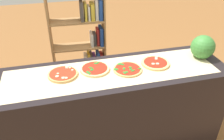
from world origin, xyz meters
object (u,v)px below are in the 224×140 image
(bookshelf, at_px, (86,45))
(watermelon, at_px, (203,47))
(pizza_spinach_2, at_px, (127,69))
(pizza_spinach_1, at_px, (95,69))
(pizza_mushroom_3, at_px, (155,63))
(pizza_mushroom_0, at_px, (63,74))

(bookshelf, bearing_deg, watermelon, -45.99)
(watermelon, bearing_deg, pizza_spinach_2, -176.05)
(pizza_spinach_1, bearing_deg, watermelon, -1.11)
(pizza_spinach_1, height_order, pizza_mushroom_3, same)
(pizza_mushroom_0, distance_m, watermelon, 1.36)
(pizza_mushroom_0, height_order, pizza_mushroom_3, pizza_mushroom_0)
(watermelon, relative_size, bookshelf, 0.16)
(pizza_spinach_1, height_order, watermelon, watermelon)
(pizza_spinach_2, bearing_deg, pizza_mushroom_0, 174.55)
(pizza_mushroom_3, relative_size, bookshelf, 0.19)
(pizza_spinach_1, distance_m, pizza_spinach_2, 0.30)
(pizza_spinach_2, xyz_separation_m, watermelon, (0.78, 0.05, 0.10))
(pizza_spinach_2, height_order, watermelon, watermelon)
(watermelon, bearing_deg, pizza_spinach_1, 178.89)
(pizza_spinach_2, distance_m, watermelon, 0.79)
(pizza_spinach_1, relative_size, pizza_spinach_2, 1.01)
(pizza_mushroom_0, distance_m, pizza_mushroom_3, 0.87)
(watermelon, bearing_deg, bookshelf, 134.01)
(pizza_spinach_2, distance_m, pizza_mushroom_3, 0.29)
(pizza_spinach_2, bearing_deg, bookshelf, 101.59)
(pizza_mushroom_3, bearing_deg, bookshelf, 115.98)
(pizza_mushroom_0, bearing_deg, bookshelf, 71.44)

